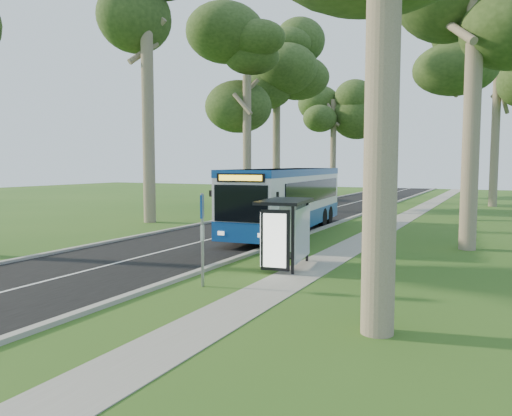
{
  "coord_description": "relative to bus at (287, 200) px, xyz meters",
  "views": [
    {
      "loc": [
        8.74,
        -16.21,
        3.52
      ],
      "look_at": [
        -1.0,
        3.43,
        1.6
      ],
      "focal_mm": 35.0,
      "sensor_mm": 36.0,
      "label": 1
    }
  ],
  "objects": [
    {
      "name": "ground",
      "position": [
        1.2,
        -7.47,
        -1.71
      ],
      "size": [
        120.0,
        120.0,
        0.0
      ],
      "primitive_type": "plane",
      "color": "#2D581B",
      "rests_on": "ground"
    },
    {
      "name": "road",
      "position": [
        -2.3,
        2.53,
        -1.7
      ],
      "size": [
        7.0,
        100.0,
        0.02
      ],
      "primitive_type": "cube",
      "color": "black",
      "rests_on": "ground"
    },
    {
      "name": "kerb_east",
      "position": [
        1.2,
        2.53,
        -1.65
      ],
      "size": [
        0.25,
        100.0,
        0.12
      ],
      "primitive_type": "cube",
      "color": "#9E9B93",
      "rests_on": "ground"
    },
    {
      "name": "kerb_west",
      "position": [
        -5.8,
        2.53,
        -1.65
      ],
      "size": [
        0.25,
        100.0,
        0.12
      ],
      "primitive_type": "cube",
      "color": "#9E9B93",
      "rests_on": "ground"
    },
    {
      "name": "centre_line",
      "position": [
        -2.3,
        2.53,
        -1.69
      ],
      "size": [
        0.12,
        100.0,
        0.0
      ],
      "primitive_type": "cube",
      "color": "white",
      "rests_on": "road"
    },
    {
      "name": "footpath",
      "position": [
        4.2,
        2.53,
        -1.7
      ],
      "size": [
        1.5,
        100.0,
        0.02
      ],
      "primitive_type": "cube",
      "color": "gray",
      "rests_on": "ground"
    },
    {
      "name": "bus",
      "position": [
        0.0,
        0.0,
        0.0
      ],
      "size": [
        3.72,
        12.62,
        3.3
      ],
      "rotation": [
        0.0,
        0.0,
        0.09
      ],
      "color": "silver",
      "rests_on": "ground"
    },
    {
      "name": "bus_stop_sign",
      "position": [
        2.27,
        -11.68,
        -0.03
      ],
      "size": [
        0.18,
        0.37,
        2.7
      ],
      "rotation": [
        0.0,
        0.0,
        0.38
      ],
      "color": "gray",
      "rests_on": "ground"
    },
    {
      "name": "bus_shelter",
      "position": [
        3.43,
        -8.44,
        -0.08
      ],
      "size": [
        1.86,
        2.89,
        2.32
      ],
      "rotation": [
        0.0,
        0.0,
        0.16
      ],
      "color": "black",
      "rests_on": "ground"
    },
    {
      "name": "litter_bin",
      "position": [
        2.29,
        -4.47,
        -1.27
      ],
      "size": [
        0.5,
        0.5,
        0.87
      ],
      "rotation": [
        0.0,
        0.0,
        0.13
      ],
      "color": "black",
      "rests_on": "ground"
    },
    {
      "name": "car_white",
      "position": [
        -6.97,
        13.3,
        -0.97
      ],
      "size": [
        2.32,
        4.51,
        1.47
      ],
      "primitive_type": "imported",
      "rotation": [
        0.0,
        0.0,
        -0.14
      ],
      "color": "silver",
      "rests_on": "ground"
    },
    {
      "name": "car_silver",
      "position": [
        -7.79,
        22.04,
        -0.88
      ],
      "size": [
        2.12,
        5.14,
        1.65
      ],
      "primitive_type": "imported",
      "rotation": [
        0.0,
        0.0,
        -0.08
      ],
      "color": "#B0B2B8",
      "rests_on": "ground"
    },
    {
      "name": "tree_west_c",
      "position": [
        -7.8,
        10.53,
        8.71
      ],
      "size": [
        5.2,
        5.2,
        14.05
      ],
      "color": "#7A6B56",
      "rests_on": "ground"
    },
    {
      "name": "tree_west_d",
      "position": [
        -9.8,
        20.53,
        11.62
      ],
      "size": [
        5.2,
        5.2,
        18.03
      ],
      "color": "#7A6B56",
      "rests_on": "ground"
    },
    {
      "name": "tree_west_e",
      "position": [
        -7.3,
        30.53,
        9.19
      ],
      "size": [
        5.2,
        5.2,
        14.71
      ],
      "color": "#7A6B56",
      "rests_on": "ground"
    },
    {
      "name": "tree_east_c",
      "position": [
        8.0,
        10.53,
        9.24
      ],
      "size": [
        5.2,
        5.2,
        14.77
      ],
      "color": "#7A6B56",
      "rests_on": "ground"
    },
    {
      "name": "tree_east_d",
      "position": [
        9.2,
        22.53,
        9.45
      ],
      "size": [
        5.2,
        5.2,
        15.06
      ],
      "color": "#7A6B56",
      "rests_on": "ground"
    }
  ]
}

